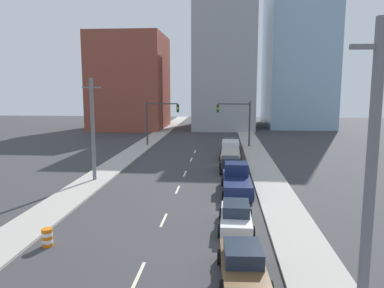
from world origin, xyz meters
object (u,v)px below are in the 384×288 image
(traffic_signal_left, at_px, (156,117))
(utility_pole_left_mid, at_px, (93,129))
(sedan_black, at_px, (231,165))
(box_truck_tan, at_px, (231,150))
(pickup_truck_navy, at_px, (237,181))
(sedan_brown, at_px, (243,264))
(sedan_white, at_px, (236,216))
(utility_pole_right_near, at_px, (370,194))
(traffic_signal_right, at_px, (240,117))
(traffic_barrel, at_px, (47,237))
(sedan_orange, at_px, (232,144))

(traffic_signal_left, distance_m, utility_pole_left_mid, 20.61)
(utility_pole_left_mid, xyz_separation_m, sedan_black, (12.09, 4.71, -3.98))
(box_truck_tan, bearing_deg, pickup_truck_navy, -87.94)
(utility_pole_left_mid, relative_size, pickup_truck_navy, 1.43)
(sedan_brown, relative_size, sedan_white, 0.97)
(utility_pole_right_near, bearing_deg, traffic_signal_right, 92.68)
(traffic_barrel, xyz_separation_m, sedan_white, (9.88, 3.46, 0.22))
(sedan_black, bearing_deg, sedan_brown, -91.00)
(sedan_brown, distance_m, box_truck_tan, 27.83)
(sedan_brown, xyz_separation_m, sedan_white, (-0.10, 6.08, -0.00))
(sedan_black, xyz_separation_m, box_truck_tan, (0.10, 6.82, 0.34))
(sedan_brown, height_order, sedan_white, sedan_brown)
(traffic_signal_right, height_order, pickup_truck_navy, traffic_signal_right)
(traffic_barrel, height_order, sedan_white, sedan_white)
(sedan_brown, xyz_separation_m, sedan_orange, (0.23, 34.53, -0.00))
(traffic_barrel, xyz_separation_m, sedan_orange, (10.21, 31.92, 0.23))
(traffic_barrel, relative_size, sedan_brown, 0.20)
(traffic_signal_left, bearing_deg, traffic_barrel, -89.36)
(sedan_white, bearing_deg, traffic_barrel, -159.91)
(sedan_brown, height_order, sedan_black, sedan_brown)
(sedan_brown, bearing_deg, traffic_barrel, 162.68)
(pickup_truck_navy, bearing_deg, sedan_brown, -91.72)
(utility_pole_right_near, distance_m, traffic_barrel, 15.75)
(utility_pole_left_mid, xyz_separation_m, sedan_white, (12.13, -10.21, -3.94))
(utility_pole_right_near, relative_size, box_truck_tan, 1.86)
(box_truck_tan, bearing_deg, sedan_orange, 88.80)
(sedan_white, bearing_deg, sedan_brown, -88.29)
(sedan_white, bearing_deg, box_truck_tan, 90.62)
(utility_pole_left_mid, bearing_deg, box_truck_tan, 43.40)
(box_truck_tan, distance_m, sedan_orange, 6.72)
(sedan_black, bearing_deg, utility_pole_left_mid, -160.09)
(sedan_white, xyz_separation_m, sedan_black, (-0.04, 14.93, -0.04))
(sedan_white, bearing_deg, pickup_truck_navy, 88.60)
(utility_pole_left_mid, height_order, sedan_orange, utility_pole_left_mid)
(traffic_signal_right, distance_m, traffic_barrel, 36.23)
(pickup_truck_navy, bearing_deg, sedan_orange, 89.00)
(utility_pole_left_mid, height_order, sedan_black, utility_pole_left_mid)
(sedan_white, xyz_separation_m, pickup_truck_navy, (0.30, 7.81, 0.18))
(traffic_signal_left, height_order, utility_pole_left_mid, utility_pole_left_mid)
(traffic_barrel, height_order, box_truck_tan, box_truck_tan)
(sedan_orange, bearing_deg, sedan_black, -92.63)
(utility_pole_right_near, xyz_separation_m, traffic_barrel, (-13.30, 7.02, -4.70))
(sedan_black, bearing_deg, traffic_signal_right, 83.10)
(traffic_signal_right, bearing_deg, traffic_barrel, -108.39)
(utility_pole_left_mid, bearing_deg, traffic_signal_right, 56.43)
(traffic_signal_right, distance_m, sedan_orange, 4.32)
(traffic_signal_right, xyz_separation_m, utility_pole_right_near, (1.93, -41.22, 0.99))
(traffic_signal_right, bearing_deg, sedan_black, -95.52)
(pickup_truck_navy, bearing_deg, traffic_signal_left, 113.84)
(utility_pole_left_mid, relative_size, sedan_orange, 2.01)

